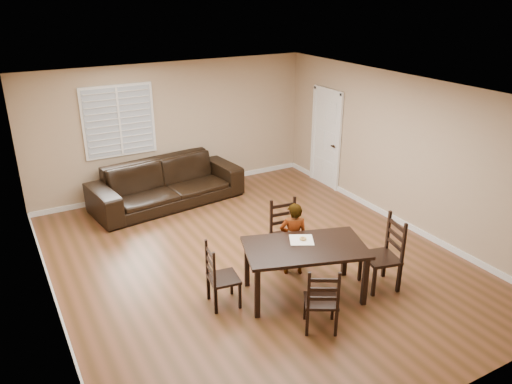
% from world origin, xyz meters
% --- Properties ---
extents(ground, '(7.00, 7.00, 0.00)m').
position_xyz_m(ground, '(0.00, 0.00, 0.00)').
color(ground, brown).
rests_on(ground, ground).
extents(room, '(6.04, 7.04, 2.72)m').
position_xyz_m(room, '(0.04, 0.18, 1.81)').
color(room, tan).
rests_on(room, ground).
extents(dining_table, '(1.86, 1.39, 0.77)m').
position_xyz_m(dining_table, '(0.14, -1.17, 0.69)').
color(dining_table, black).
rests_on(dining_table, ground).
extents(chair_near, '(0.51, 0.48, 1.02)m').
position_xyz_m(chair_near, '(0.44, -0.16, 0.46)').
color(chair_near, black).
rests_on(chair_near, ground).
extents(chair_far, '(0.55, 0.54, 0.92)m').
position_xyz_m(chair_far, '(-0.15, -1.98, 0.42)').
color(chair_far, black).
rests_on(chair_far, ground).
extents(chair_left, '(0.45, 0.47, 0.93)m').
position_xyz_m(chair_left, '(-1.05, -0.80, 0.42)').
color(chair_left, black).
rests_on(chair_left, ground).
extents(chair_right, '(0.56, 0.58, 1.08)m').
position_xyz_m(chair_right, '(1.35, -1.55, 0.49)').
color(chair_right, black).
rests_on(chair_right, ground).
extents(child, '(0.50, 0.43, 1.16)m').
position_xyz_m(child, '(0.32, -0.60, 0.58)').
color(child, gray).
rests_on(child, ground).
extents(napkin, '(0.44, 0.44, 0.00)m').
position_xyz_m(napkin, '(0.20, -0.99, 0.78)').
color(napkin, beige).
rests_on(napkin, dining_table).
extents(donut, '(0.10, 0.10, 0.04)m').
position_xyz_m(donut, '(0.21, -0.99, 0.80)').
color(donut, '#B1853F').
rests_on(donut, napkin).
extents(sofa, '(3.10, 1.54, 0.87)m').
position_xyz_m(sofa, '(-0.43, 2.85, 0.43)').
color(sofa, black).
rests_on(sofa, ground).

